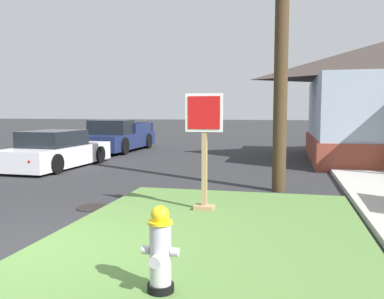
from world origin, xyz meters
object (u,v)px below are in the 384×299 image
at_px(manhole_cover, 94,208).
at_px(utility_pole, 282,0).
at_px(pickup_truck_navy, 117,138).
at_px(fire_hydrant, 160,251).
at_px(stop_sign, 204,155).
at_px(parked_sedan_white, 56,151).

xyz_separation_m(manhole_cover, utility_pole, (3.50, 2.55, 4.41)).
xyz_separation_m(pickup_truck_navy, utility_pole, (7.65, -8.25, 3.80)).
xyz_separation_m(fire_hydrant, pickup_truck_navy, (-6.59, 14.27, 0.12)).
height_order(stop_sign, parked_sedan_white, stop_sign).
distance_m(fire_hydrant, manhole_cover, 4.28).
xyz_separation_m(stop_sign, manhole_cover, (-2.20, -0.04, -1.10)).
bearing_deg(stop_sign, pickup_truck_navy, 120.52).
distance_m(stop_sign, manhole_cover, 2.46).
bearing_deg(utility_pole, stop_sign, -117.50).
distance_m(fire_hydrant, pickup_truck_navy, 15.72).
height_order(fire_hydrant, manhole_cover, fire_hydrant).
bearing_deg(fire_hydrant, parked_sedan_white, 126.46).
distance_m(stop_sign, utility_pole, 4.36).
bearing_deg(stop_sign, utility_pole, 62.50).
bearing_deg(fire_hydrant, pickup_truck_navy, 114.78).
height_order(stop_sign, pickup_truck_navy, stop_sign).
bearing_deg(parked_sedan_white, manhole_cover, -52.65).
relative_size(stop_sign, utility_pole, 0.25).
relative_size(fire_hydrant, stop_sign, 0.41).
bearing_deg(manhole_cover, parked_sedan_white, 127.35).
height_order(fire_hydrant, stop_sign, stop_sign).
bearing_deg(parked_sedan_white, fire_hydrant, -53.54).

